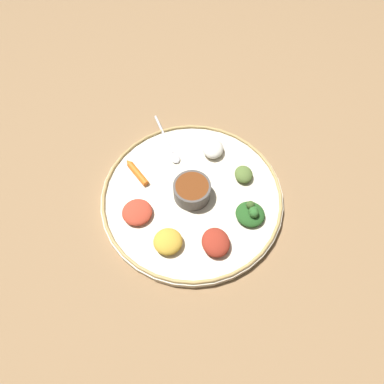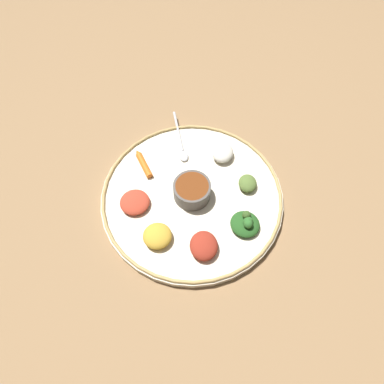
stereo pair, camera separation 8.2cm
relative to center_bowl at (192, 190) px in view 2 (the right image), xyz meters
name	(u,v)px [view 2 (the right image)]	position (x,y,z in m)	size (l,w,h in m)	color
ground_plane	(192,199)	(0.00, 0.00, -0.04)	(2.40, 2.40, 0.00)	olive
platter	(192,197)	(0.00, 0.00, -0.03)	(0.44, 0.44, 0.02)	beige
platter_rim	(192,194)	(0.00, 0.00, -0.02)	(0.43, 0.43, 0.01)	tan
center_bowl	(192,190)	(0.00, 0.00, 0.00)	(0.09, 0.09, 0.04)	#4C4742
spoon	(181,144)	(-0.15, -0.06, -0.02)	(0.16, 0.08, 0.01)	silver
greens_pile	(246,223)	(0.06, 0.13, -0.01)	(0.09, 0.09, 0.04)	#23511E
carrot_near_spoon	(143,163)	(-0.06, -0.14, -0.02)	(0.08, 0.07, 0.02)	orange
mound_collards	(248,183)	(-0.05, 0.13, -0.01)	(0.05, 0.04, 0.03)	#567033
mound_berbere_red	(135,202)	(0.05, -0.13, -0.01)	(0.07, 0.07, 0.02)	#B73D28
mound_lentil_yellow	(157,236)	(0.13, -0.05, -0.01)	(0.06, 0.06, 0.03)	gold
mound_rice_white	(223,153)	(-0.13, 0.06, -0.01)	(0.06, 0.05, 0.03)	silver
mound_beet	(204,246)	(0.13, 0.05, -0.01)	(0.07, 0.06, 0.03)	maroon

